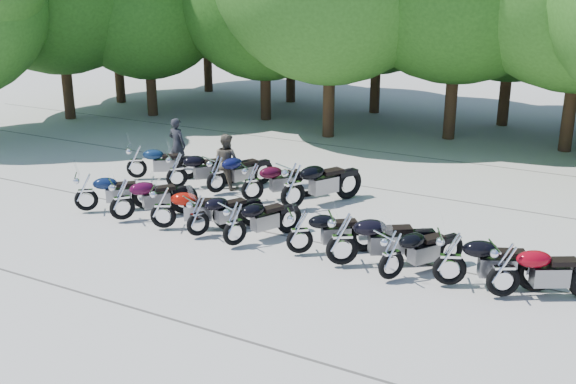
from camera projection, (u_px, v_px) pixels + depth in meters
The scene contains 18 objects.
ground at pixel (255, 259), 14.57m from camera, with size 90.00×90.00×0.00m, color gray.
motorcycle_0 at pixel (86, 191), 17.21m from camera, with size 0.63×2.07×1.17m, color #0C1736, non-canonical shape.
motorcycle_1 at pixel (122, 198), 16.56m from camera, with size 0.67×2.19×1.24m, color #3B0822, non-canonical shape.
motorcycle_2 at pixel (163, 206), 16.02m from camera, with size 0.65×2.15×1.22m, color #8D0E05, non-canonical shape.
motorcycle_3 at pixel (198, 215), 15.56m from camera, with size 0.62×2.03×1.15m, color black, non-canonical shape.
motorcycle_4 at pixel (234, 223), 15.00m from camera, with size 0.64×2.11×1.19m, color black, non-canonical shape.
motorcycle_5 at pixel (300, 231), 14.56m from camera, with size 0.63×2.07×1.17m, color black, non-canonical shape.
motorcycle_6 at pixel (342, 238), 13.94m from camera, with size 0.73×2.39×1.35m, color black, non-canonical shape.
motorcycle_7 at pixel (392, 254), 13.32m from camera, with size 0.64×2.12×1.20m, color black, non-canonical shape.
motorcycle_8 at pixel (450, 257), 13.04m from camera, with size 0.70×2.29×1.30m, color black, non-canonical shape.
motorcycle_9 at pixel (504, 269), 12.57m from camera, with size 0.68×2.24×1.27m, color maroon, non-canonical shape.
motorcycle_10 at pixel (136, 161), 19.99m from camera, with size 0.64×2.10×1.19m, color #0E213D, non-canonical shape.
motorcycle_11 at pixel (176, 169), 19.04m from camera, with size 0.66×2.16×1.22m, color black, non-canonical shape.
motorcycle_12 at pixel (216, 173), 18.63m from camera, with size 0.67×2.20×1.24m, color #0C1038, non-canonical shape.
motorcycle_13 at pixel (252, 181), 17.95m from camera, with size 0.66×2.17×1.23m, color #360716, non-canonical shape.
motorcycle_14 at pixel (293, 185), 17.28m from camera, with size 0.78×2.55×1.44m, color black, non-canonical shape.
rider_0 at pixel (177, 145), 20.88m from camera, with size 0.61×0.40×1.68m, color black.
rider_1 at pixel (226, 161), 19.16m from camera, with size 0.78×0.61×1.60m, color brown.
Camera 1 is at (7.05, -11.43, 5.87)m, focal length 42.00 mm.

